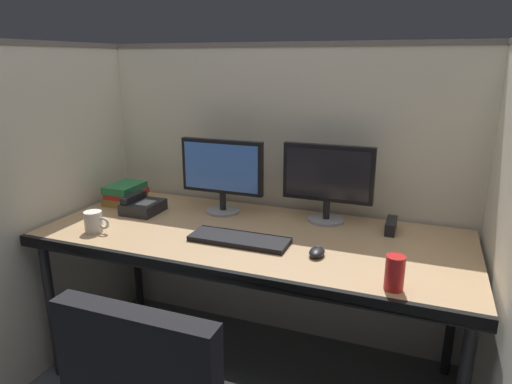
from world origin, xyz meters
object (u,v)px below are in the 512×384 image
monitor_left (222,171)px  red_stapler (391,226)px  desk (251,244)px  keyboard_main (239,239)px  desk_phone (142,206)px  book_stack (126,193)px  monitor_right (328,178)px  coffee_mug (94,222)px  soda_can (395,273)px  computer_mouse (317,252)px

monitor_left → red_stapler: (0.83, 0.02, -0.19)m
desk → keyboard_main: (-0.01, -0.10, 0.06)m
red_stapler → desk_phone: 1.22m
desk_phone → keyboard_main: bearing=-16.5°
keyboard_main → red_stapler: red_stapler is taller
book_stack → monitor_right: bearing=5.0°
desk_phone → coffee_mug: bearing=-98.4°
coffee_mug → book_stack: book_stack is taller
keyboard_main → book_stack: book_stack is taller
monitor_left → soda_can: size_ratio=3.52×
desk → book_stack: (-0.81, 0.19, 0.10)m
desk_phone → book_stack: size_ratio=0.89×
book_stack → computer_mouse: bearing=-15.4°
desk_phone → book_stack: (-0.18, 0.11, 0.02)m
monitor_left → computer_mouse: (0.58, -0.36, -0.20)m
monitor_right → keyboard_main: monitor_right is taller
monitor_right → computer_mouse: size_ratio=4.48×
coffee_mug → red_stapler: coffee_mug is taller
monitor_right → book_stack: (-1.08, -0.10, -0.16)m
monitor_left → desk_phone: bearing=-158.9°
red_stapler → monitor_left: bearing=-178.3°
keyboard_main → monitor_right: bearing=52.9°
desk_phone → book_stack: book_stack is taller
computer_mouse → soda_can: soda_can is taller
keyboard_main → book_stack: 0.85m
keyboard_main → book_stack: bearing=160.0°
computer_mouse → coffee_mug: (-1.01, -0.10, 0.03)m
coffee_mug → computer_mouse: bearing=5.6°
monitor_left → computer_mouse: monitor_left is taller
computer_mouse → desk_phone: size_ratio=0.51×
monitor_left → computer_mouse: 0.71m
computer_mouse → monitor_right: bearing=97.6°
desk → coffee_mug: (-0.68, -0.22, 0.10)m
coffee_mug → book_stack: 0.43m
desk → red_stapler: 0.64m
desk → coffee_mug: coffee_mug is taller
coffee_mug → desk_phone: size_ratio=0.66×
monitor_left → computer_mouse: size_ratio=4.48×
monitor_left → coffee_mug: bearing=-133.3°
monitor_left → red_stapler: monitor_left is taller
monitor_right → red_stapler: (0.31, -0.03, -0.19)m
desk → desk_phone: size_ratio=10.00×
monitor_right → keyboard_main: size_ratio=1.00×
desk → desk_phone: (-0.63, 0.08, 0.08)m
soda_can → book_stack: bearing=161.4°
coffee_mug → red_stapler: 1.34m
coffee_mug → monitor_right: bearing=28.1°
computer_mouse → soda_can: (0.31, -0.17, 0.04)m
monitor_right → coffee_mug: 1.09m
monitor_left → book_stack: monitor_left is taller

